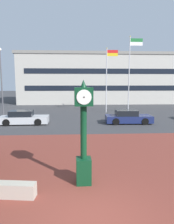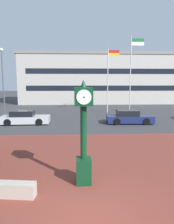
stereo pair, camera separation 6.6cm
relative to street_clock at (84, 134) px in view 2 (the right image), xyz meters
The scene contains 9 objects.
ground_plane 2.97m from the street_clock, 88.76° to the right, with size 200.00×200.00×0.00m, color #38383A.
plaza_brick_paving 2.09m from the street_clock, 86.36° to the left, with size 44.00×14.01×0.01m, color brown.
street_clock is the anchor object (origin of this frame).
car_street_near 13.19m from the street_clock, 113.08° to the left, with size 4.55×1.88×1.28m.
car_street_mid 12.95m from the street_clock, 68.30° to the left, with size 4.41×2.09×1.28m.
flagpole_primary 20.08m from the street_clock, 78.69° to the left, with size 1.50×0.14×8.26m.
flagpole_secondary 21.00m from the street_clock, 70.59° to the left, with size 1.70×0.14×9.70m.
civic_building 36.32m from the street_clock, 82.35° to the left, with size 31.22×13.30×9.31m.
street_lamp_post 19.42m from the street_clock, 116.83° to the left, with size 0.36×0.36×7.74m.
Camera 2 is at (-0.30, -5.43, 3.84)m, focal length 33.74 mm.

